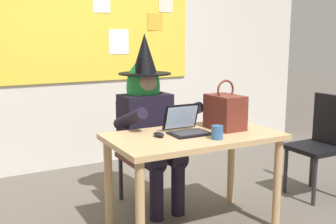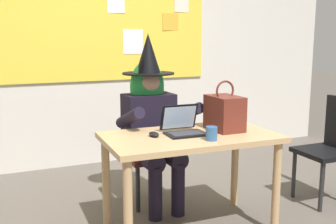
# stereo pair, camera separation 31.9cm
# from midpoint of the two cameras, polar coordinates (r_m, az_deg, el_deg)

# --- Properties ---
(wall_back_bulletin) EXTENTS (6.02, 2.15, 2.66)m
(wall_back_bulletin) POSITION_cam_midpoint_polar(r_m,az_deg,el_deg) (4.66, -6.82, 9.29)
(wall_back_bulletin) COLOR silver
(wall_back_bulletin) RESTS_ON ground
(desk_main) EXTENTS (1.26, 0.74, 0.73)m
(desk_main) POSITION_cam_midpoint_polar(r_m,az_deg,el_deg) (2.99, 6.16, -5.10)
(desk_main) COLOR tan
(desk_main) RESTS_ON ground
(chair_at_desk) EXTENTS (0.42, 0.42, 0.88)m
(chair_at_desk) POSITION_cam_midpoint_polar(r_m,az_deg,el_deg) (3.61, -0.53, -4.68)
(chair_at_desk) COLOR #4C1E19
(chair_at_desk) RESTS_ON ground
(person_costumed) EXTENTS (0.60, 0.68, 1.46)m
(person_costumed) POSITION_cam_midpoint_polar(r_m,az_deg,el_deg) (3.43, 0.27, -0.41)
(person_costumed) COLOR black
(person_costumed) RESTS_ON ground
(laptop) EXTENTS (0.29, 0.28, 0.21)m
(laptop) POSITION_cam_midpoint_polar(r_m,az_deg,el_deg) (2.98, 5.21, -2.16)
(laptop) COLOR black
(laptop) RESTS_ON desk_main
(computer_mouse) EXTENTS (0.07, 0.11, 0.03)m
(computer_mouse) POSITION_cam_midpoint_polar(r_m,az_deg,el_deg) (2.88, 1.20, -3.16)
(computer_mouse) COLOR black
(computer_mouse) RESTS_ON desk_main
(handbag) EXTENTS (0.20, 0.30, 0.38)m
(handbag) POSITION_cam_midpoint_polar(r_m,az_deg,el_deg) (3.12, 10.79, -0.10)
(handbag) COLOR maroon
(handbag) RESTS_ON desk_main
(coffee_mug) EXTENTS (0.08, 0.08, 0.09)m
(coffee_mug) POSITION_cam_midpoint_polar(r_m,az_deg,el_deg) (2.81, 9.33, -3.01)
(coffee_mug) COLOR #336099
(coffee_mug) RESTS_ON desk_main
(chair_extra_corner) EXTENTS (0.43, 0.43, 0.92)m
(chair_extra_corner) POSITION_cam_midpoint_polar(r_m,az_deg,el_deg) (3.90, 24.10, -4.04)
(chair_extra_corner) COLOR black
(chair_extra_corner) RESTS_ON ground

